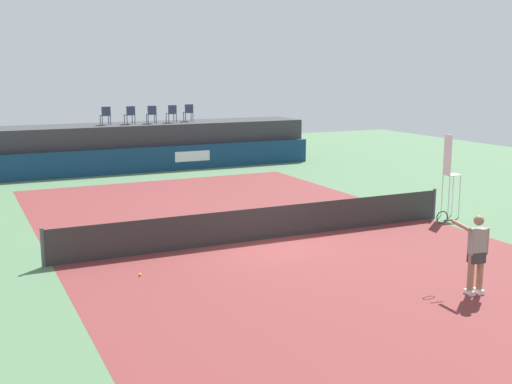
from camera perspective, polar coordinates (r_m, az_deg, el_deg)
The scene contains 15 objects.
ground_plane at distance 21.28m, azimuth -2.68°, elevation -2.32°, with size 48.00×48.00×0.00m, color #4C704C.
court_inner at distance 18.63m, azimuth 0.90°, elevation -4.22°, with size 12.00×22.00×0.00m, color maroon.
sponsor_wall at distance 30.98m, azimuth -10.22°, elevation 2.81°, with size 18.00×0.22×1.20m.
spectator_platform at distance 32.64m, azimuth -11.11°, elevation 4.06°, with size 18.00×2.80×2.20m, color #38383D.
spectator_chair_far_left at distance 32.09m, azimuth -13.27°, elevation 6.73°, with size 0.45×0.45×0.89m.
spectator_chair_left at distance 32.27m, azimuth -11.18°, elevation 6.83°, with size 0.48×0.48×0.89m.
spectator_chair_center at distance 32.50m, azimuth -9.30°, elevation 6.92°, with size 0.48×0.48×0.89m.
spectator_chair_right at distance 32.88m, azimuth -7.54°, elevation 7.01°, with size 0.44×0.44×0.89m.
spectator_chair_far_right at distance 33.57m, azimuth -6.04°, elevation 7.12°, with size 0.48×0.48×0.89m.
umpire_chair at distance 22.12m, azimuth 16.87°, elevation 1.91°, with size 0.51×0.51×2.76m.
tennis_net at distance 18.52m, azimuth 0.90°, elevation -2.81°, with size 12.40×0.02×0.95m, color #2D2D2D.
net_post_near at distance 16.80m, azimuth -18.49°, elevation -4.73°, with size 0.10×0.10×1.00m, color #4C4C51.
net_post_far at distance 21.91m, azimuth 15.60°, elevation -1.00°, with size 0.10×0.10×1.00m, color #4C4C51.
tennis_player at distance 14.75m, azimuth 19.00°, elevation -5.04°, with size 0.59×1.18×1.77m.
tennis_ball at distance 15.64m, azimuth -10.31°, elevation -7.25°, with size 0.07×0.07×0.07m, color #D8EA33.
Camera 1 is at (-7.98, -16.12, 4.85)m, focal length 44.85 mm.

